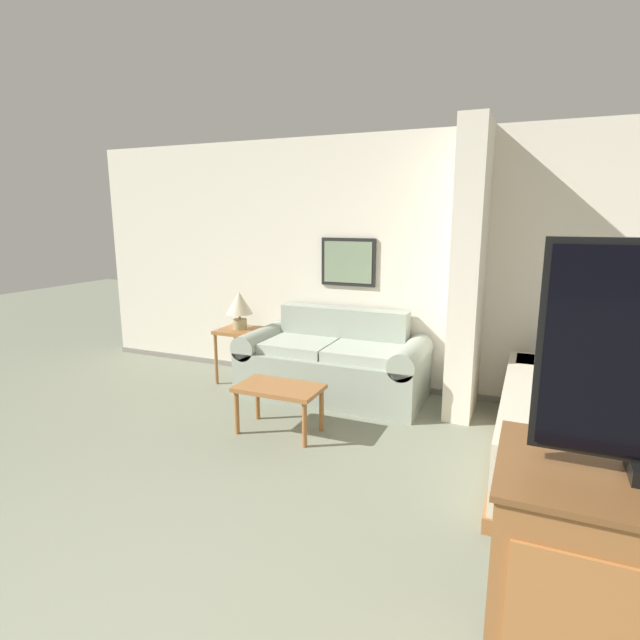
# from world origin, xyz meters

# --- Properties ---
(wall_back) EXTENTS (7.34, 0.16, 2.60)m
(wall_back) POSITION_xyz_m (-0.00, 4.22, 1.29)
(wall_back) COLOR silver
(wall_back) RESTS_ON ground_plane
(wall_partition_pillar) EXTENTS (0.24, 0.70, 2.60)m
(wall_partition_pillar) POSITION_xyz_m (0.82, 3.82, 1.30)
(wall_partition_pillar) COLOR silver
(wall_partition_pillar) RESTS_ON ground_plane
(couch) EXTENTS (1.86, 0.84, 0.85)m
(couch) POSITION_xyz_m (-0.45, 3.74, 0.33)
(couch) COLOR #99A393
(couch) RESTS_ON ground_plane
(coffee_table) EXTENTS (0.70, 0.42, 0.41)m
(coffee_table) POSITION_xyz_m (-0.52, 2.72, 0.35)
(coffee_table) COLOR #996033
(coffee_table) RESTS_ON ground_plane
(side_table) EXTENTS (0.45, 0.45, 0.59)m
(side_table) POSITION_xyz_m (-1.54, 3.74, 0.49)
(side_table) COLOR #996033
(side_table) RESTS_ON ground_plane
(table_lamp) EXTENTS (0.29, 0.29, 0.41)m
(table_lamp) POSITION_xyz_m (-1.54, 3.74, 0.85)
(table_lamp) COLOR tan
(table_lamp) RESTS_ON side_table
(bed) EXTENTS (1.58, 2.17, 0.55)m
(bed) POSITION_xyz_m (1.98, 3.04, 0.28)
(bed) COLOR #996033
(bed) RESTS_ON ground_plane
(backpack) EXTENTS (0.27, 0.21, 0.47)m
(backpack) POSITION_xyz_m (1.75, 2.87, 0.79)
(backpack) COLOR #232D4C
(backpack) RESTS_ON bed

